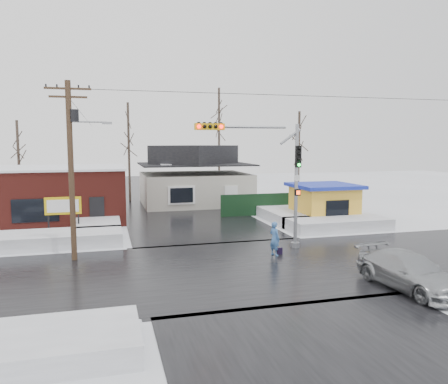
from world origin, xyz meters
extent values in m
plane|color=white|center=(0.00, 0.00, 0.00)|extent=(120.00, 120.00, 0.00)
cube|color=black|center=(0.00, 0.00, 0.01)|extent=(10.00, 120.00, 0.02)
cube|color=black|center=(0.00, 0.00, 0.01)|extent=(120.00, 10.00, 0.02)
cube|color=white|center=(-9.00, 7.00, 0.40)|extent=(7.00, 3.00, 0.80)
cube|color=white|center=(9.00, 7.00, 0.40)|extent=(7.00, 3.00, 0.80)
cube|color=white|center=(-9.00, -7.00, 0.35)|extent=(7.00, 3.00, 0.70)
cube|color=white|center=(-7.00, 12.00, 0.40)|extent=(3.00, 8.00, 0.80)
cube|color=white|center=(7.00, 12.00, 0.40)|extent=(3.00, 8.00, 0.80)
cylinder|color=gray|center=(4.00, 3.00, 3.50)|extent=(0.20, 0.20, 7.00)
cylinder|color=gray|center=(4.00, 3.00, 0.15)|extent=(0.50, 0.50, 0.30)
cylinder|color=gray|center=(1.00, 3.00, 6.80)|extent=(4.60, 0.14, 0.14)
cube|color=gold|center=(-1.00, 3.00, 6.80)|extent=(1.60, 0.28, 0.35)
sphere|color=#FF0C0C|center=(-1.60, 2.84, 6.80)|extent=(0.20, 0.20, 0.20)
sphere|color=#FF0C0C|center=(-0.40, 2.84, 6.80)|extent=(0.20, 0.20, 0.20)
cube|color=black|center=(4.00, 2.80, 5.20)|extent=(0.30, 0.22, 1.20)
sphere|color=#0CE533|center=(4.00, 2.66, 4.75)|extent=(0.18, 0.18, 0.18)
cube|color=black|center=(4.00, 2.80, 3.20)|extent=(0.30, 0.20, 0.35)
cylinder|color=#382619|center=(-8.00, 3.50, 4.50)|extent=(0.28, 0.28, 9.00)
cube|color=#382619|center=(-8.00, 3.50, 8.60)|extent=(2.20, 0.10, 0.10)
cube|color=#382619|center=(-8.00, 3.50, 8.20)|extent=(1.80, 0.10, 0.10)
cylinder|color=black|center=(-7.75, 3.50, 7.30)|extent=(0.44, 0.44, 0.60)
cylinder|color=gray|center=(-7.10, 3.50, 7.00)|extent=(1.80, 0.08, 0.08)
cube|color=gray|center=(-6.20, 3.50, 6.95)|extent=(0.50, 0.22, 0.12)
cube|color=maroon|center=(-11.00, 16.00, 2.00)|extent=(12.00, 8.00, 4.00)
cube|color=white|center=(-11.00, 16.00, 4.05)|extent=(12.20, 8.20, 0.15)
cube|color=black|center=(-11.00, 11.98, 1.40)|extent=(3.00, 0.08, 1.60)
cube|color=black|center=(-7.00, 11.98, 1.10)|extent=(1.00, 0.08, 2.20)
cylinder|color=black|center=(-9.90, 9.50, 0.90)|extent=(0.10, 0.10, 1.80)
cylinder|color=black|center=(-8.10, 9.50, 0.90)|extent=(0.10, 0.10, 1.80)
cube|color=gold|center=(-9.00, 9.50, 2.00)|extent=(2.20, 0.18, 1.10)
cube|color=white|center=(-9.00, 9.39, 2.00)|extent=(1.90, 0.02, 0.80)
cube|color=beige|center=(2.00, 22.00, 1.50)|extent=(10.00, 8.00, 3.00)
cube|color=black|center=(2.00, 22.00, 3.90)|extent=(10.40, 8.40, 0.12)
pyramid|color=black|center=(2.00, 22.00, 4.86)|extent=(9.00, 7.00, 1.80)
cube|color=maroon|center=(5.20, 23.00, 4.90)|extent=(0.70, 0.70, 1.40)
cube|color=white|center=(0.00, 17.95, 1.40)|extent=(2.40, 0.12, 1.60)
cube|color=yellow|center=(9.50, 10.00, 1.30)|extent=(4.00, 4.00, 2.60)
cube|color=#1725AF|center=(9.50, 10.00, 2.75)|extent=(4.60, 4.60, 0.25)
cube|color=black|center=(9.50, 7.97, 1.30)|extent=(1.80, 0.06, 1.20)
cube|color=black|center=(6.50, 14.00, 0.90)|extent=(8.00, 0.12, 1.80)
cylinder|color=#332821|center=(-4.00, 26.00, 5.00)|extent=(0.24, 0.24, 10.00)
cylinder|color=#332821|center=(6.00, 28.00, 6.00)|extent=(0.24, 0.24, 12.00)
cylinder|color=#332821|center=(12.00, 20.00, 4.50)|extent=(0.24, 0.24, 9.00)
cylinder|color=#332821|center=(-14.00, 24.00, 4.00)|extent=(0.24, 0.24, 8.00)
imported|color=#4172B7|center=(2.19, 1.62, 0.91)|extent=(0.65, 0.78, 1.81)
imported|color=#A3A6AA|center=(5.51, -4.78, 0.72)|extent=(2.51, 5.16, 1.45)
cube|color=black|center=(2.55, 1.75, 0.17)|extent=(0.28, 0.13, 0.35)
camera|label=1|loc=(-6.32, -19.50, 5.97)|focal=35.00mm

